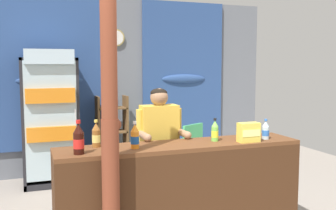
# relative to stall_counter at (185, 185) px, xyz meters

# --- Properties ---
(ground_plane) EXTENTS (8.15, 8.15, 0.00)m
(ground_plane) POSITION_rel_stall_counter_xyz_m (-0.00, 0.97, -0.57)
(ground_plane) COLOR gray
(back_wall_curtained) EXTENTS (5.15, 0.22, 2.76)m
(back_wall_curtained) POSITION_rel_stall_counter_xyz_m (-0.01, 2.89, 0.85)
(back_wall_curtained) COLOR slate
(back_wall_curtained) RESTS_ON ground
(stall_counter) EXTENTS (2.40, 0.49, 0.96)m
(stall_counter) POSITION_rel_stall_counter_xyz_m (0.00, 0.00, 0.00)
(stall_counter) COLOR brown
(stall_counter) RESTS_ON ground
(timber_post) EXTENTS (0.17, 0.15, 2.55)m
(timber_post) POSITION_rel_stall_counter_xyz_m (-0.76, -0.24, 0.65)
(timber_post) COLOR brown
(timber_post) RESTS_ON ground
(drink_fridge) EXTENTS (0.77, 0.67, 1.93)m
(drink_fridge) POSITION_rel_stall_counter_xyz_m (-1.09, 2.41, 0.49)
(drink_fridge) COLOR #232328
(drink_fridge) RESTS_ON ground
(bottle_shelf_rack) EXTENTS (0.48, 0.28, 1.24)m
(bottle_shelf_rack) POSITION_rel_stall_counter_xyz_m (-0.16, 2.59, 0.07)
(bottle_shelf_rack) COLOR brown
(bottle_shelf_rack) RESTS_ON ground
(plastic_lawn_chair) EXTENTS (0.60, 0.60, 0.86)m
(plastic_lawn_chair) POSITION_rel_stall_counter_xyz_m (0.80, 1.89, -0.08)
(plastic_lawn_chair) COLOR #4CC675
(plastic_lawn_chair) RESTS_ON ground
(shopkeeper) EXTENTS (0.51, 0.42, 1.47)m
(shopkeeper) POSITION_rel_stall_counter_xyz_m (-0.06, 0.56, 0.35)
(shopkeeper) COLOR #28282D
(shopkeeper) RESTS_ON ground
(soda_bottle_cola) EXTENTS (0.09, 0.09, 0.29)m
(soda_bottle_cola) POSITION_rel_stall_counter_xyz_m (-0.99, -0.02, 0.51)
(soda_bottle_cola) COLOR black
(soda_bottle_cola) RESTS_ON stall_counter
(soda_bottle_lime_soda) EXTENTS (0.07, 0.07, 0.23)m
(soda_bottle_lime_soda) POSITION_rel_stall_counter_xyz_m (0.37, 0.11, 0.48)
(soda_bottle_lime_soda) COLOR #75C64C
(soda_bottle_lime_soda) RESTS_ON stall_counter
(soda_bottle_water) EXTENTS (0.07, 0.07, 0.21)m
(soda_bottle_water) POSITION_rel_stall_counter_xyz_m (0.90, 0.02, 0.47)
(soda_bottle_water) COLOR silver
(soda_bottle_water) RESTS_ON stall_counter
(soda_bottle_iced_tea) EXTENTS (0.08, 0.08, 0.26)m
(soda_bottle_iced_tea) POSITION_rel_stall_counter_xyz_m (-0.80, 0.23, 0.49)
(soda_bottle_iced_tea) COLOR brown
(soda_bottle_iced_tea) RESTS_ON stall_counter
(soda_bottle_orange_soda) EXTENTS (0.08, 0.08, 0.25)m
(soda_bottle_orange_soda) POSITION_rel_stall_counter_xyz_m (-0.48, 0.04, 0.49)
(soda_bottle_orange_soda) COLOR orange
(soda_bottle_orange_soda) RESTS_ON stall_counter
(snack_box_instant_noodle) EXTENTS (0.21, 0.11, 0.19)m
(snack_box_instant_noodle) POSITION_rel_stall_counter_xyz_m (0.66, -0.05, 0.48)
(snack_box_instant_noodle) COLOR #EAD14C
(snack_box_instant_noodle) RESTS_ON stall_counter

